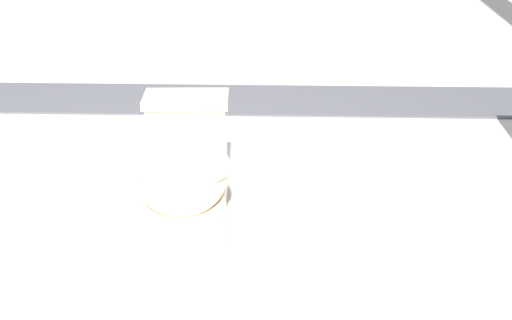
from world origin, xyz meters
name	(u,v)px	position (x,y,z in m)	size (l,w,h in m)	color
ground_plane	(168,193)	(0.00, 0.00, 0.00)	(14.00, 14.00, 0.00)	#B7B2A8
gravel_strip	(276,100)	(-1.30, 0.50, 0.01)	(0.56, 8.00, 0.01)	#4C4C51
toilet	(184,177)	(0.27, 0.12, 0.22)	(0.65, 0.41, 0.52)	beige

